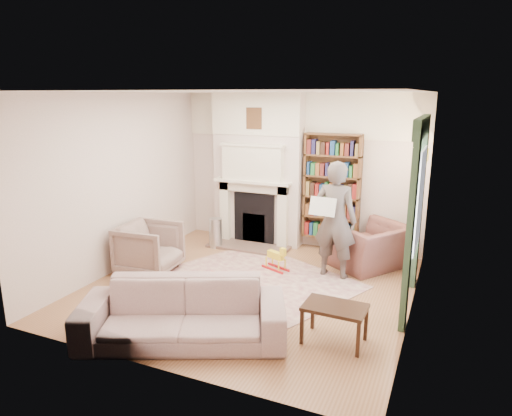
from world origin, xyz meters
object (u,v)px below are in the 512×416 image
at_px(bookcase, 332,187).
at_px(armchair_reading, 370,246).
at_px(armchair_left, 149,248).
at_px(rocking_horse, 276,258).
at_px(man_reading, 335,220).
at_px(paraffin_heater, 215,233).
at_px(coffee_table, 334,324).
at_px(sofa, 183,313).

xyz_separation_m(bookcase, armchair_reading, (0.82, -0.59, -0.81)).
bearing_deg(bookcase, armchair_left, -137.26).
bearing_deg(bookcase, rocking_horse, -112.33).
bearing_deg(man_reading, paraffin_heater, -7.66).
xyz_separation_m(man_reading, coffee_table, (0.50, -1.92, -0.68)).
height_order(armchair_left, paraffin_heater, armchair_left).
bearing_deg(armchair_left, paraffin_heater, -19.18).
distance_m(armchair_reading, paraffin_heater, 2.81).
xyz_separation_m(bookcase, armchair_left, (-2.36, -2.18, -0.78)).
height_order(sofa, rocking_horse, sofa).
bearing_deg(armchair_left, bookcase, -52.18).
xyz_separation_m(armchair_reading, rocking_horse, (-1.36, -0.73, -0.16)).
distance_m(armchair_left, sofa, 2.27).
height_order(armchair_reading, man_reading, man_reading).
height_order(bookcase, rocking_horse, bookcase).
distance_m(bookcase, coffee_table, 3.37).
bearing_deg(coffee_table, sofa, -156.37).
height_order(man_reading, rocking_horse, man_reading).
xyz_separation_m(bookcase, paraffin_heater, (-1.98, -0.70, -0.90)).
height_order(bookcase, paraffin_heater, bookcase).
bearing_deg(rocking_horse, armchair_reading, 51.32).
relative_size(armchair_left, sofa, 0.37).
height_order(sofa, coffee_table, sofa).
height_order(armchair_reading, paraffin_heater, armchair_reading).
height_order(coffee_table, paraffin_heater, paraffin_heater).
distance_m(bookcase, man_reading, 1.28).
bearing_deg(armchair_reading, paraffin_heater, -52.52).
relative_size(bookcase, rocking_horse, 3.96).
bearing_deg(bookcase, coffee_table, -74.41).
bearing_deg(paraffin_heater, man_reading, -11.91).
bearing_deg(coffee_table, man_reading, 106.23).
height_order(bookcase, armchair_left, bookcase).
distance_m(paraffin_heater, rocking_horse, 1.57).
bearing_deg(sofa, coffee_table, -2.02).
relative_size(armchair_reading, armchair_left, 1.28).
relative_size(sofa, man_reading, 1.28).
xyz_separation_m(armchair_left, paraffin_heater, (0.38, 1.49, -0.12)).
bearing_deg(paraffin_heater, rocking_horse, -23.58).
distance_m(armchair_left, coffee_table, 3.37).
xyz_separation_m(armchair_left, man_reading, (2.73, 0.99, 0.51)).
distance_m(coffee_table, paraffin_heater, 3.74).
bearing_deg(man_reading, bookcase, -68.55).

